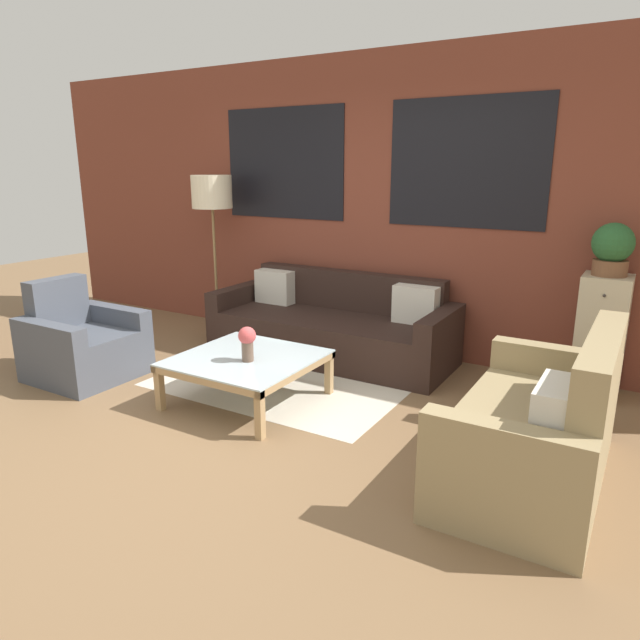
{
  "coord_description": "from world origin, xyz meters",
  "views": [
    {
      "loc": [
        2.46,
        -2.63,
        1.78
      ],
      "look_at": [
        0.15,
        1.27,
        0.55
      ],
      "focal_mm": 32.0,
      "sensor_mm": 36.0,
      "label": 1
    }
  ],
  "objects_px": {
    "floor_lamp": "(212,197)",
    "potted_plant": "(612,248)",
    "couch_dark": "(333,328)",
    "flower_vase": "(247,341)",
    "coffee_table": "(247,363)",
    "settee_vintage": "(539,432)",
    "armchair_corner": "(83,345)",
    "drawer_cabinet": "(601,336)"
  },
  "relations": [
    {
      "from": "settee_vintage",
      "to": "potted_plant",
      "type": "bearing_deg",
      "value": 84.71
    },
    {
      "from": "floor_lamp",
      "to": "potted_plant",
      "type": "height_order",
      "value": "floor_lamp"
    },
    {
      "from": "couch_dark",
      "to": "floor_lamp",
      "type": "height_order",
      "value": "floor_lamp"
    },
    {
      "from": "settee_vintage",
      "to": "coffee_table",
      "type": "distance_m",
      "value": 2.16
    },
    {
      "from": "drawer_cabinet",
      "to": "flower_vase",
      "type": "xyz_separation_m",
      "value": [
        -2.24,
        -1.61,
        0.04
      ]
    },
    {
      "from": "coffee_table",
      "to": "potted_plant",
      "type": "distance_m",
      "value": 2.9
    },
    {
      "from": "potted_plant",
      "to": "floor_lamp",
      "type": "bearing_deg",
      "value": -177.57
    },
    {
      "from": "couch_dark",
      "to": "armchair_corner",
      "type": "xyz_separation_m",
      "value": [
        -1.59,
        -1.59,
        0.0
      ]
    },
    {
      "from": "drawer_cabinet",
      "to": "couch_dark",
      "type": "bearing_deg",
      "value": -174.27
    },
    {
      "from": "settee_vintage",
      "to": "coffee_table",
      "type": "bearing_deg",
      "value": 177.92
    },
    {
      "from": "coffee_table",
      "to": "drawer_cabinet",
      "type": "bearing_deg",
      "value": 33.75
    },
    {
      "from": "coffee_table",
      "to": "potted_plant",
      "type": "height_order",
      "value": "potted_plant"
    },
    {
      "from": "settee_vintage",
      "to": "drawer_cabinet",
      "type": "xyz_separation_m",
      "value": [
        0.15,
        1.62,
        0.17
      ]
    },
    {
      "from": "floor_lamp",
      "to": "flower_vase",
      "type": "distance_m",
      "value": 2.32
    },
    {
      "from": "couch_dark",
      "to": "floor_lamp",
      "type": "relative_size",
      "value": 1.38
    },
    {
      "from": "coffee_table",
      "to": "settee_vintage",
      "type": "bearing_deg",
      "value": -2.08
    },
    {
      "from": "settee_vintage",
      "to": "floor_lamp",
      "type": "bearing_deg",
      "value": 158.12
    },
    {
      "from": "coffee_table",
      "to": "flower_vase",
      "type": "distance_m",
      "value": 0.23
    },
    {
      "from": "potted_plant",
      "to": "flower_vase",
      "type": "xyz_separation_m",
      "value": [
        -2.24,
        -1.61,
        -0.66
      ]
    },
    {
      "from": "floor_lamp",
      "to": "potted_plant",
      "type": "relative_size",
      "value": 4.21
    },
    {
      "from": "couch_dark",
      "to": "coffee_table",
      "type": "distance_m",
      "value": 1.31
    },
    {
      "from": "settee_vintage",
      "to": "armchair_corner",
      "type": "relative_size",
      "value": 1.81
    },
    {
      "from": "settee_vintage",
      "to": "floor_lamp",
      "type": "relative_size",
      "value": 0.9
    },
    {
      "from": "armchair_corner",
      "to": "floor_lamp",
      "type": "relative_size",
      "value": 0.5
    },
    {
      "from": "armchair_corner",
      "to": "drawer_cabinet",
      "type": "height_order",
      "value": "drawer_cabinet"
    },
    {
      "from": "floor_lamp",
      "to": "drawer_cabinet",
      "type": "xyz_separation_m",
      "value": [
        3.78,
        0.16,
        -0.98
      ]
    },
    {
      "from": "couch_dark",
      "to": "coffee_table",
      "type": "relative_size",
      "value": 2.32
    },
    {
      "from": "coffee_table",
      "to": "flower_vase",
      "type": "bearing_deg",
      "value": -45.49
    },
    {
      "from": "armchair_corner",
      "to": "flower_vase",
      "type": "xyz_separation_m",
      "value": [
        1.64,
        0.21,
        0.25
      ]
    },
    {
      "from": "armchair_corner",
      "to": "drawer_cabinet",
      "type": "bearing_deg",
      "value": 25.11
    },
    {
      "from": "floor_lamp",
      "to": "potted_plant",
      "type": "xyz_separation_m",
      "value": [
        3.78,
        0.16,
        -0.29
      ]
    },
    {
      "from": "armchair_corner",
      "to": "potted_plant",
      "type": "height_order",
      "value": "potted_plant"
    },
    {
      "from": "coffee_table",
      "to": "potted_plant",
      "type": "bearing_deg",
      "value": 33.75
    },
    {
      "from": "armchair_corner",
      "to": "floor_lamp",
      "type": "height_order",
      "value": "floor_lamp"
    },
    {
      "from": "floor_lamp",
      "to": "drawer_cabinet",
      "type": "height_order",
      "value": "floor_lamp"
    },
    {
      "from": "drawer_cabinet",
      "to": "settee_vintage",
      "type": "bearing_deg",
      "value": -95.29
    },
    {
      "from": "coffee_table",
      "to": "drawer_cabinet",
      "type": "relative_size",
      "value": 1.03
    },
    {
      "from": "couch_dark",
      "to": "coffee_table",
      "type": "height_order",
      "value": "couch_dark"
    },
    {
      "from": "potted_plant",
      "to": "flower_vase",
      "type": "height_order",
      "value": "potted_plant"
    },
    {
      "from": "armchair_corner",
      "to": "coffee_table",
      "type": "relative_size",
      "value": 0.84
    },
    {
      "from": "flower_vase",
      "to": "armchair_corner",
      "type": "bearing_deg",
      "value": -172.85
    },
    {
      "from": "couch_dark",
      "to": "flower_vase",
      "type": "bearing_deg",
      "value": -87.89
    }
  ]
}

